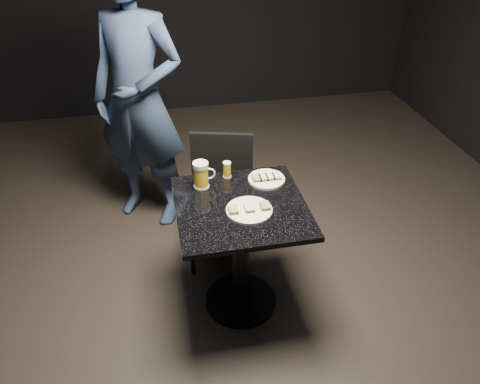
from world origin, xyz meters
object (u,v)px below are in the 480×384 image
plate_large (249,210)px  beer_mug (201,175)px  plate_small (267,179)px  chair (221,193)px  table (241,239)px  beer_tumbler (227,170)px  patron (139,99)px

plate_large → beer_mug: (-0.21, 0.28, 0.07)m
plate_small → chair: size_ratio=0.24×
plate_large → table: (-0.03, 0.07, -0.25)m
plate_small → chair: 0.45m
plate_large → plate_small: bearing=59.2°
beer_tumbler → chair: bearing=92.8°
plate_small → beer_tumbler: size_ratio=2.18×
beer_tumbler → chair: chair is taller
plate_large → beer_tumbler: beer_tumbler is taller
plate_small → beer_mug: size_ratio=1.35×
plate_small → beer_tumbler: (-0.22, 0.08, 0.04)m
chair → beer_tumbler: bearing=-87.2°
table → chair: bearing=93.7°
patron → chair: (0.46, -0.57, -0.45)m
beer_mug → beer_tumbler: bearing=25.2°
patron → table: size_ratio=2.54×
patron → chair: 0.86m
beer_mug → chair: beer_mug is taller
patron → chair: size_ratio=2.19×
plate_large → table: plate_large is taller
plate_small → beer_tumbler: beer_tumbler is taller
plate_small → table: 0.38m
plate_small → beer_tumbler: 0.24m
patron → table: 1.25m
patron → chair: bearing=-19.2°
plate_small → patron: (-0.69, 0.86, 0.20)m
patron → beer_tumbler: (0.47, -0.77, -0.15)m
patron → plate_small: bearing=-19.4°
table → beer_tumbler: beer_tumbler is taller
chair → patron: bearing=129.0°
table → chair: chair is taller
patron → beer_mug: 0.91m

